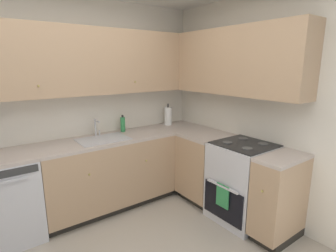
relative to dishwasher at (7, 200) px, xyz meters
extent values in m
cube|color=silver|center=(0.71, 0.33, 0.85)|extent=(3.77, 0.05, 2.58)
cube|color=silver|center=(2.57, -1.41, 0.85)|extent=(0.05, 3.53, 2.58)
cube|color=silver|center=(0.00, 0.00, 0.00)|extent=(0.60, 0.60, 0.88)
cube|color=#333333|center=(0.00, -0.30, 0.39)|extent=(0.55, 0.01, 0.07)
cube|color=silver|center=(0.00, -0.32, 0.32)|extent=(0.36, 0.02, 0.02)
cube|color=tan|center=(1.13, 0.00, 0.04)|extent=(1.64, 0.60, 0.79)
cube|color=black|center=(1.13, 0.03, -0.40)|extent=(1.64, 0.54, 0.09)
sphere|color=tan|center=(0.76, -0.31, 0.19)|extent=(0.02, 0.02, 0.02)
sphere|color=tan|center=(1.49, -0.31, 0.19)|extent=(0.02, 0.02, 0.02)
cube|color=#B7A89E|center=(1.12, 0.00, 0.46)|extent=(2.85, 0.60, 0.03)
cube|color=tan|center=(2.25, -0.58, 0.04)|extent=(0.60, 0.56, 0.79)
cube|color=black|center=(2.28, -0.58, -0.40)|extent=(0.54, 0.56, 0.09)
cube|color=tan|center=(2.25, -1.65, 0.04)|extent=(0.60, 0.31, 0.79)
cube|color=black|center=(2.28, -1.65, -0.40)|extent=(0.54, 0.31, 0.09)
sphere|color=tan|center=(1.93, -1.65, 0.19)|extent=(0.02, 0.02, 0.02)
cube|color=#B7A89E|center=(2.25, -0.58, 0.46)|extent=(0.60, 0.56, 0.03)
cube|color=#B7A89E|center=(2.25, -1.65, 0.46)|extent=(0.60, 0.31, 0.03)
cube|color=silver|center=(2.27, -1.17, 0.02)|extent=(0.64, 0.62, 0.92)
cube|color=black|center=(1.94, -1.17, -0.15)|extent=(0.02, 0.55, 0.38)
cube|color=silver|center=(1.92, -1.17, 0.06)|extent=(0.02, 0.43, 0.02)
cube|color=black|center=(2.27, -1.17, 0.48)|extent=(0.59, 0.60, 0.01)
cube|color=silver|center=(2.57, -1.17, 0.55)|extent=(0.03, 0.60, 0.15)
cylinder|color=#4C4C4C|center=(2.12, -1.31, 0.49)|extent=(0.11, 0.11, 0.01)
cylinder|color=#4C4C4C|center=(2.12, -1.04, 0.49)|extent=(0.11, 0.11, 0.01)
cylinder|color=#4C4C4C|center=(2.41, -1.31, 0.49)|extent=(0.11, 0.11, 0.01)
cylinder|color=#4C4C4C|center=(2.41, -1.04, 0.49)|extent=(0.11, 0.11, 0.01)
cube|color=#338C4C|center=(1.92, -1.19, -0.05)|extent=(0.02, 0.17, 0.26)
cube|color=tan|center=(0.96, 0.14, 1.39)|extent=(2.53, 0.32, 0.76)
sphere|color=tan|center=(0.41, -0.03, 1.14)|extent=(0.02, 0.02, 0.02)
sphere|color=tan|center=(1.52, -0.03, 1.14)|extent=(0.02, 0.02, 0.02)
cube|color=tan|center=(2.39, -0.73, 1.39)|extent=(0.32, 2.06, 0.76)
cube|color=#B7B7BC|center=(1.06, -0.03, 0.48)|extent=(0.59, 0.40, 0.01)
cube|color=gray|center=(1.06, -0.03, 0.43)|extent=(0.54, 0.36, 0.09)
cube|color=#99999E|center=(1.06, -0.03, 0.44)|extent=(0.02, 0.35, 0.06)
cylinder|color=silver|center=(1.06, 0.20, 0.58)|extent=(0.02, 0.02, 0.21)
cylinder|color=silver|center=(1.06, 0.13, 0.68)|extent=(0.02, 0.15, 0.02)
cylinder|color=silver|center=(1.11, 0.20, 0.50)|extent=(0.02, 0.02, 0.06)
cylinder|color=#338C4C|center=(1.43, 0.18, 0.57)|extent=(0.06, 0.06, 0.20)
cylinder|color=#262626|center=(1.43, 0.18, 0.69)|extent=(0.03, 0.03, 0.03)
cylinder|color=white|center=(2.17, 0.16, 0.61)|extent=(0.11, 0.11, 0.27)
cylinder|color=#3F3F3F|center=(2.17, 0.16, 0.63)|extent=(0.02, 0.02, 0.33)
camera|label=1|loc=(-0.13, -2.98, 1.35)|focal=28.40mm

